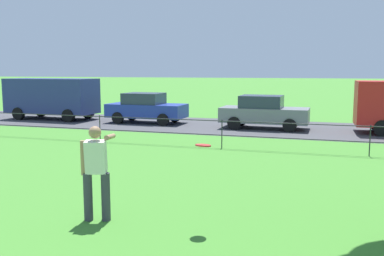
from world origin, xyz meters
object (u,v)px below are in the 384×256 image
panel_van_far_right (52,96)px  person_thrower (96,170)px  car_grey_right (264,112)px  car_blue_left (146,108)px  frisbee (203,145)px

panel_van_far_right → person_thrower: bearing=-51.9°
person_thrower → car_grey_right: 13.15m
panel_van_far_right → car_blue_left: 5.68m
car_blue_left → car_grey_right: bearing=-3.4°
frisbee → car_grey_right: size_ratio=0.09×
frisbee → panel_van_far_right: bearing=133.3°
frisbee → car_blue_left: bearing=117.3°
panel_van_far_right → car_grey_right: panel_van_far_right is taller
person_thrower → frisbee: 2.00m
person_thrower → car_blue_left: size_ratio=0.43×
panel_van_far_right → car_blue_left: panel_van_far_right is taller
car_blue_left → car_grey_right: same height
person_thrower → panel_van_far_right: size_ratio=0.34×
panel_van_far_right → car_grey_right: size_ratio=1.25×
person_thrower → panel_van_far_right: (-10.57, 13.49, 0.34)m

